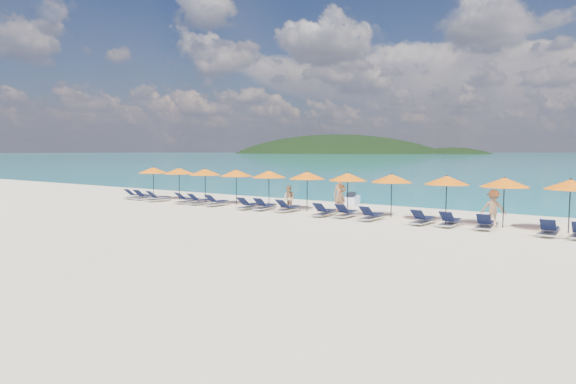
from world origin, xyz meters
The scene contains 34 objects.
ground centered at (0.00, 0.00, 0.00)m, with size 1400.00×1400.00×0.00m, color beige.
headland_main centered at (-300.00, 540.00, -38.00)m, with size 374.00×242.00×126.50m.
headland_small centered at (-150.00, 560.00, -35.00)m, with size 162.00×126.00×85.50m.
jetski centered at (0.53, 9.35, 0.30)m, with size 1.29×2.18×0.73m.
beachgoer_a centered at (1.96, 5.17, 0.97)m, with size 0.71×0.46×1.93m, color tan.
beachgoer_b centered at (-0.76, 4.18, 0.72)m, with size 0.70×0.40×1.44m, color tan.
beachgoer_c centered at (9.95, 4.83, 0.83)m, with size 1.07×0.50×1.65m, color tan.
umbrella_0 centered at (-12.88, 4.68, 2.02)m, with size 2.10×2.10×2.28m.
umbrella_1 centered at (-10.42, 4.87, 2.02)m, with size 2.10×2.10×2.28m.
umbrella_2 centered at (-7.80, 4.72, 2.02)m, with size 2.10×2.10×2.28m.
umbrella_3 centered at (-5.14, 4.75, 2.02)m, with size 2.10×2.10×2.28m.
umbrella_4 centered at (-2.59, 4.75, 2.02)m, with size 2.10×2.10×2.28m.
umbrella_5 centered at (0.09, 4.77, 2.02)m, with size 2.10×2.10×2.28m.
umbrella_6 centered at (2.67, 4.72, 2.02)m, with size 2.10×2.10×2.28m.
umbrella_7 centered at (5.14, 4.72, 2.02)m, with size 2.10×2.10×2.28m.
umbrella_8 centered at (7.87, 4.73, 2.02)m, with size 2.10×2.10×2.28m.
umbrella_9 centered at (10.41, 4.62, 2.02)m, with size 2.10×2.10×2.28m.
umbrella_10 centered at (12.92, 4.70, 2.02)m, with size 2.10×2.10×2.28m.
lounger_0 centered at (-13.54, 3.62, 0.24)m, with size 0.69×1.72×0.66m.
lounger_1 centered at (-12.48, 3.54, 0.24)m, with size 0.78×1.75×0.66m.
lounger_2 centered at (-10.86, 3.38, 0.24)m, with size 0.77×1.75×0.66m.
lounger_3 centered at (-8.35, 3.59, 0.24)m, with size 0.76×1.75×0.66m.
lounger_4 centered at (-7.16, 3.56, 0.24)m, with size 0.78×1.75×0.66m.
lounger_5 centered at (-5.81, 3.65, 0.24)m, with size 0.67×1.72×0.66m.
lounger_6 centered at (-3.11, 3.46, 0.24)m, with size 0.67×1.72×0.66m.
lounger_7 centered at (-2.12, 3.69, 0.24)m, with size 0.77×1.75×0.66m.
lounger_8 centered at (-0.52, 3.72, 0.24)m, with size 0.69×1.73×0.66m.
lounger_9 centered at (2.04, 3.39, 0.24)m, with size 0.64×1.71×0.66m.
lounger_10 centered at (3.18, 3.63, 0.24)m, with size 0.62×1.70×0.66m.
lounger_11 centered at (4.68, 3.39, 0.24)m, with size 0.71×1.73×0.66m.
lounger_12 centered at (7.19, 3.54, 0.24)m, with size 0.77×1.75×0.66m.
lounger_13 centered at (8.40, 3.64, 0.24)m, with size 0.63×1.70×0.66m.
lounger_14 centered at (9.87, 3.73, 0.24)m, with size 0.77×1.75×0.66m.
lounger_15 centered at (12.35, 3.46, 0.24)m, with size 0.63×1.70×0.66m.
Camera 1 is at (14.56, -18.04, 3.39)m, focal length 30.00 mm.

